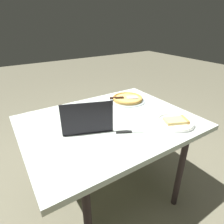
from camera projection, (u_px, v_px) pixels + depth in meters
name	position (u px, v px, depth m)	size (l,w,h in m)	color
ground_plane	(110.00, 191.00, 1.68)	(12.00, 12.00, 0.00)	#6D6953
dining_table	(110.00, 128.00, 1.39)	(1.20, 0.93, 0.72)	silver
laptop	(87.00, 122.00, 1.24)	(0.37, 0.31, 0.22)	black
pizza_plate	(175.00, 122.00, 1.31)	(0.26, 0.26, 0.04)	silver
pizza_tray	(127.00, 99.00, 1.69)	(0.32, 0.32, 0.04)	#9AA9AC
table_knife	(131.00, 132.00, 1.21)	(0.23, 0.13, 0.01)	#B9C1BC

